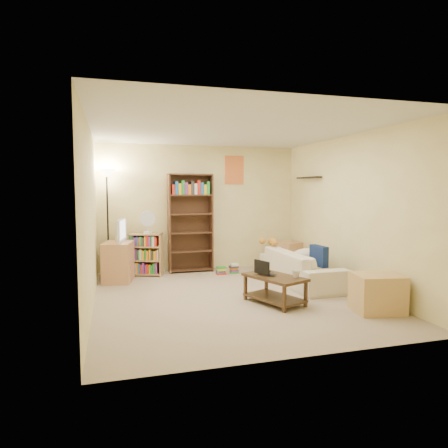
% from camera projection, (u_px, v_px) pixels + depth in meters
% --- Properties ---
extents(room, '(4.50, 4.54, 2.52)m').
position_uv_depth(room, '(233.00, 190.00, 5.89)').
color(room, tan).
rests_on(room, ground).
extents(sofa, '(1.97, 0.83, 0.57)m').
position_uv_depth(sofa, '(301.00, 267.00, 6.90)').
color(sofa, beige).
rests_on(sofa, ground).
extents(navy_pillow, '(0.16, 0.38, 0.34)m').
position_uv_depth(navy_pillow, '(319.00, 256.00, 6.50)').
color(navy_pillow, navy).
rests_on(navy_pillow, sofa).
extents(cream_blanket, '(0.52, 0.37, 0.22)m').
position_uv_depth(cream_blanket, '(307.00, 255.00, 6.96)').
color(cream_blanket, beige).
rests_on(cream_blanket, sofa).
extents(tabby_cat, '(0.45, 0.16, 0.15)m').
position_uv_depth(tabby_cat, '(271.00, 242.00, 7.51)').
color(tabby_cat, '#C48329').
rests_on(tabby_cat, sofa).
extents(coffee_table, '(0.79, 1.01, 0.40)m').
position_uv_depth(coffee_table, '(275.00, 286.00, 5.69)').
color(coffee_table, '#422C19').
rests_on(coffee_table, ground).
extents(laptop, '(0.48, 0.48, 0.02)m').
position_uv_depth(laptop, '(268.00, 274.00, 5.77)').
color(laptop, black).
rests_on(laptop, coffee_table).
extents(laptop_screen, '(0.12, 0.28, 0.20)m').
position_uv_depth(laptop_screen, '(262.00, 267.00, 5.68)').
color(laptop_screen, white).
rests_on(laptop_screen, laptop).
extents(mug, '(0.19, 0.19, 0.10)m').
position_uv_depth(mug, '(296.00, 274.00, 5.56)').
color(mug, silver).
rests_on(mug, coffee_table).
extents(tv_remote, '(0.14, 0.15, 0.02)m').
position_uv_depth(tv_remote, '(265.00, 271.00, 5.97)').
color(tv_remote, black).
rests_on(tv_remote, coffee_table).
extents(tv_stand, '(0.59, 0.73, 0.70)m').
position_uv_depth(tv_stand, '(118.00, 262.00, 7.05)').
color(tv_stand, tan).
rests_on(tv_stand, ground).
extents(television, '(0.75, 0.38, 0.41)m').
position_uv_depth(television, '(118.00, 231.00, 7.00)').
color(television, black).
rests_on(television, tv_stand).
extents(tall_bookshelf, '(0.87, 0.29, 1.92)m').
position_uv_depth(tall_bookshelf, '(190.00, 220.00, 7.83)').
color(tall_bookshelf, '#47281B').
rests_on(tall_bookshelf, ground).
extents(short_bookshelf, '(0.67, 0.44, 0.80)m').
position_uv_depth(short_bookshelf, '(146.00, 254.00, 7.51)').
color(short_bookshelf, tan).
rests_on(short_bookshelf, ground).
extents(desk_fan, '(0.29, 0.16, 0.42)m').
position_uv_depth(desk_fan, '(148.00, 221.00, 7.43)').
color(desk_fan, silver).
rests_on(desk_fan, short_bookshelf).
extents(floor_lamp, '(0.34, 0.34, 2.00)m').
position_uv_depth(floor_lamp, '(107.00, 191.00, 7.36)').
color(floor_lamp, black).
rests_on(floor_lamp, ground).
extents(side_table, '(0.64, 0.64, 0.55)m').
position_uv_depth(side_table, '(287.00, 255.00, 8.16)').
color(side_table, tan).
rests_on(side_table, ground).
extents(end_cabinet, '(0.69, 0.60, 0.50)m').
position_uv_depth(end_cabinet, '(377.00, 293.00, 5.29)').
color(end_cabinet, tan).
rests_on(end_cabinet, ground).
extents(book_stacks, '(0.45, 0.18, 0.18)m').
position_uv_depth(book_stacks, '(228.00, 269.00, 7.70)').
color(book_stacks, red).
rests_on(book_stacks, ground).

